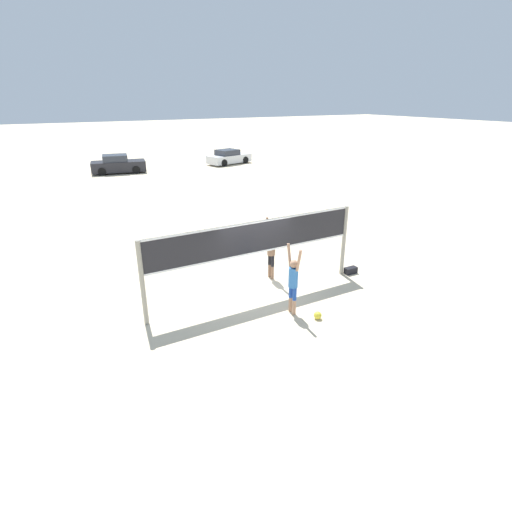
# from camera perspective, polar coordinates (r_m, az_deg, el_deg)

# --- Properties ---
(ground_plane) EXTENTS (200.00, 200.00, 0.00)m
(ground_plane) POSITION_cam_1_polar(r_m,az_deg,el_deg) (13.14, 0.00, -5.66)
(ground_plane) COLOR beige
(volleyball_net) EXTENTS (7.31, 0.14, 2.54)m
(volleyball_net) POSITION_cam_1_polar(r_m,az_deg,el_deg) (12.43, 0.00, 1.53)
(volleyball_net) COLOR gray
(volleyball_net) RESTS_ON ground_plane
(player_spiker) EXTENTS (0.28, 0.70, 2.13)m
(player_spiker) POSITION_cam_1_polar(r_m,az_deg,el_deg) (11.69, 5.34, -3.29)
(player_spiker) COLOR tan
(player_spiker) RESTS_ON ground_plane
(player_blocker) EXTENTS (0.28, 0.71, 2.18)m
(player_blocker) POSITION_cam_1_polar(r_m,az_deg,el_deg) (13.93, 2.20, 1.17)
(player_blocker) COLOR #8C664C
(player_blocker) RESTS_ON ground_plane
(volleyball) EXTENTS (0.23, 0.23, 0.23)m
(volleyball) POSITION_cam_1_polar(r_m,az_deg,el_deg) (11.94, 8.81, -8.38)
(volleyball) COLOR yellow
(volleyball) RESTS_ON ground_plane
(gear_bag) EXTENTS (0.48, 0.24, 0.23)m
(gear_bag) POSITION_cam_1_polar(r_m,az_deg,el_deg) (15.09, 13.37, -2.01)
(gear_bag) COLOR black
(gear_bag) RESTS_ON ground_plane
(parked_car_near) EXTENTS (4.55, 2.73, 1.35)m
(parked_car_near) POSITION_cam_1_polar(r_m,az_deg,el_deg) (39.26, -3.90, 13.88)
(parked_car_near) COLOR silver
(parked_car_near) RESTS_ON ground_plane
(parked_car_mid) EXTENTS (4.60, 2.60, 1.50)m
(parked_car_mid) POSITION_cam_1_polar(r_m,az_deg,el_deg) (36.38, -19.12, 12.22)
(parked_car_mid) COLOR #232328
(parked_car_mid) RESTS_ON ground_plane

